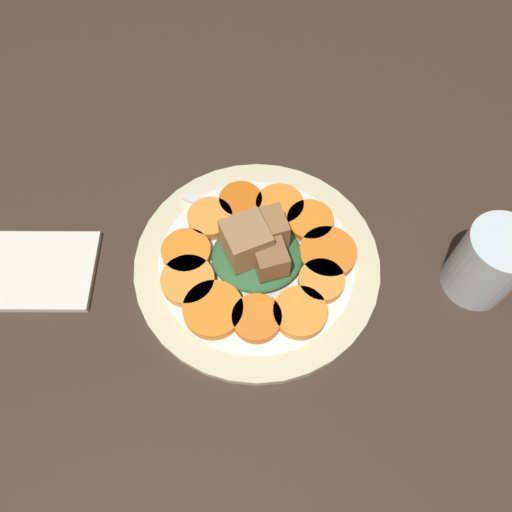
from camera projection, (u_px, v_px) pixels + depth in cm
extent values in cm
cube|color=#38281E|center=(256.00, 269.00, 58.34)|extent=(120.00, 120.00, 2.00)
cylinder|color=beige|center=(256.00, 263.00, 57.02)|extent=(27.92, 27.92, 1.00)
cylinder|color=white|center=(256.00, 263.00, 56.98)|extent=(22.34, 22.34, 1.00)
cylinder|color=#F99438|center=(320.00, 281.00, 54.48)|extent=(5.06, 5.06, 1.32)
cylinder|color=orange|center=(327.00, 253.00, 56.18)|extent=(6.48, 6.48, 1.32)
cylinder|color=orange|center=(309.00, 221.00, 58.23)|extent=(5.45, 5.45, 1.32)
cylinder|color=orange|center=(279.00, 206.00, 59.29)|extent=(5.70, 5.70, 1.32)
cylinder|color=orange|center=(240.00, 201.00, 59.60)|extent=(5.13, 5.13, 1.32)
cylinder|color=#F99438|center=(209.00, 218.00, 58.44)|extent=(5.31, 5.31, 1.32)
cylinder|color=orange|center=(185.00, 252.00, 56.25)|extent=(5.59, 5.59, 1.32)
cylinder|color=orange|center=(187.00, 281.00, 54.51)|extent=(5.91, 5.91, 1.32)
cylinder|color=orange|center=(212.00, 310.00, 52.88)|extent=(6.44, 6.44, 1.32)
cylinder|color=orange|center=(254.00, 318.00, 52.40)|extent=(5.28, 5.28, 1.32)
cylinder|color=orange|center=(299.00, 313.00, 52.71)|extent=(5.76, 5.76, 1.32)
ellipsoid|color=#2D6033|center=(256.00, 256.00, 55.60)|extent=(10.22, 9.20, 2.05)
cube|color=#9E754C|center=(245.00, 242.00, 52.65)|extent=(5.91, 5.91, 4.48)
cube|color=olive|center=(267.00, 229.00, 53.93)|extent=(4.61, 4.61, 3.67)
cube|color=brown|center=(270.00, 259.00, 52.36)|extent=(4.10, 4.10, 3.29)
cube|color=silver|center=(225.00, 211.00, 59.51)|extent=(10.85, 5.46, 0.40)
cube|color=silver|center=(274.00, 229.00, 58.30)|extent=(2.17, 2.66, 0.40)
cube|color=silver|center=(301.00, 230.00, 58.18)|extent=(4.23, 2.03, 0.40)
cube|color=silver|center=(299.00, 235.00, 57.89)|extent=(4.23, 2.03, 0.40)
cube|color=silver|center=(297.00, 239.00, 57.59)|extent=(4.23, 2.03, 0.40)
cube|color=silver|center=(295.00, 244.00, 57.30)|extent=(4.23, 2.03, 0.40)
cylinder|color=silver|center=(487.00, 263.00, 52.41)|extent=(7.21, 7.21, 9.13)
cube|color=silver|center=(21.00, 270.00, 56.67)|extent=(16.55, 9.93, 0.80)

